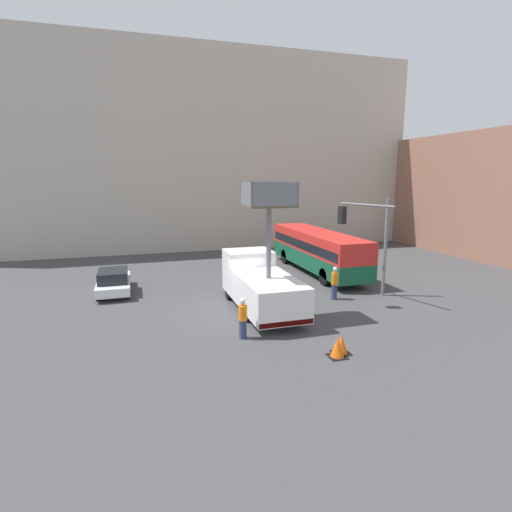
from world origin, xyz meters
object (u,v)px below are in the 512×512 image
Objects in this scene: road_worker_near_truck at (243,318)px; traffic_cone_mid_road at (341,345)px; traffic_light_pole at (370,232)px; road_worker_directing at (335,283)px; utility_truck at (260,282)px; traffic_cone_near_truck at (337,348)px; city_bus at (317,248)px; parked_car_curbside at (114,281)px.

road_worker_near_truck is 4.21m from traffic_cone_mid_road.
road_worker_directing is (-1.77, 0.55, -2.92)m from traffic_light_pole.
traffic_cone_mid_road is (1.42, -6.01, -1.12)m from utility_truck.
road_worker_directing is 7.56m from traffic_cone_near_truck.
road_worker_near_truck is at bearing -157.70° from traffic_light_pole.
city_bus is 14.77× the size of traffic_cone_mid_road.
traffic_cone_mid_road is (-4.90, -5.92, -3.50)m from traffic_light_pole.
road_worker_directing is (6.42, 3.90, 0.05)m from road_worker_near_truck.
road_worker_near_truck reaches higher than traffic_cone_mid_road.
road_worker_directing is 2.46× the size of traffic_cone_mid_road.
traffic_cone_mid_road is at bearing -129.58° from traffic_light_pole.
road_worker_near_truck is 2.35× the size of traffic_cone_mid_road.
utility_truck is 1.59× the size of parked_car_curbside.
road_worker_near_truck is at bearing 136.74° from traffic_cone_near_truck.
traffic_cone_mid_road is (-5.09, -12.83, -1.41)m from city_bus.
traffic_cone_near_truck is 1.03× the size of traffic_cone_mid_road.
utility_truck is 9.26× the size of traffic_cone_mid_road.
traffic_light_pole is 7.40× the size of traffic_cone_mid_road.
parked_car_curbside is (-7.43, 5.45, -0.76)m from utility_truck.
road_worker_directing is (4.54, 0.46, -0.54)m from utility_truck.
city_bus is 14.04m from parked_car_curbside.
utility_truck is 3.77× the size of road_worker_directing.
road_worker_near_truck is at bearing 142.03° from traffic_cone_mid_road.
traffic_cone_near_truck is (-5.39, -13.07, -1.40)m from city_bus.
road_worker_near_truck is at bearing 143.74° from city_bus.
traffic_light_pole reaches higher than road_worker_near_truck.
utility_truck is at bearing 103.27° from traffic_cone_mid_road.
road_worker_directing is at bearing 162.87° from traffic_light_pole.
utility_truck is 9.01× the size of traffic_cone_near_truck.
utility_truck reaches higher than parked_car_curbside.
road_worker_directing is at bearing 64.21° from traffic_cone_mid_road.
city_bus is at bearing 68.36° from traffic_cone_mid_road.
traffic_cone_near_truck is at bearing -150.59° from road_worker_near_truck.
traffic_cone_near_truck is at bearing -53.88° from parked_car_curbside.
parked_car_curbside is at bearing 14.65° from road_worker_near_truck.
road_worker_near_truck reaches higher than traffic_cone_near_truck.
traffic_cone_near_truck reaches higher than traffic_cone_mid_road.
traffic_cone_mid_road is (-3.13, -6.47, -0.58)m from road_worker_directing.
traffic_light_pole is (6.31, -0.08, 2.38)m from utility_truck.
parked_car_curbside is (-8.84, 11.46, 0.36)m from traffic_cone_mid_road.
utility_truck is 3.96m from road_worker_near_truck.
city_bus is 14.21m from traffic_cone_near_truck.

